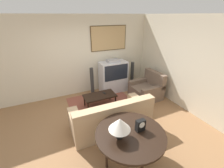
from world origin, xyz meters
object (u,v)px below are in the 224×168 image
(mantel_clock, at_px, (140,125))
(table_lamp, at_px, (120,124))
(couch, at_px, (111,118))
(console_table, at_px, (130,136))
(speaker_tower_left, at_px, (92,83))
(coffee_table, at_px, (100,96))
(tv, at_px, (113,77))
(armchair, at_px, (147,90))
(speaker_tower_right, at_px, (132,75))

(mantel_clock, bearing_deg, table_lamp, 179.85)
(couch, distance_m, console_table, 1.12)
(mantel_clock, relative_size, speaker_tower_left, 0.22)
(coffee_table, height_order, mantel_clock, mantel_clock)
(tv, relative_size, armchair, 1.32)
(coffee_table, height_order, console_table, console_table)
(coffee_table, distance_m, console_table, 2.16)
(coffee_table, xyz_separation_m, mantel_clock, (-0.01, -2.14, 0.50))
(coffee_table, distance_m, mantel_clock, 2.20)
(tv, distance_m, couch, 2.10)
(tv, distance_m, table_lamp, 3.21)
(table_lamp, distance_m, speaker_tower_right, 3.63)
(couch, distance_m, table_lamp, 1.33)
(speaker_tower_left, bearing_deg, console_table, -94.23)
(armchair, relative_size, mantel_clock, 4.06)
(couch, bearing_deg, table_lamp, 73.22)
(console_table, distance_m, speaker_tower_left, 2.92)
(armchair, relative_size, speaker_tower_left, 0.90)
(tv, relative_size, table_lamp, 3.07)
(coffee_table, xyz_separation_m, speaker_tower_left, (0.02, 0.78, 0.14))
(couch, bearing_deg, console_table, 85.24)
(tv, height_order, armchair, tv)
(coffee_table, bearing_deg, mantel_clock, -90.18)
(console_table, xyz_separation_m, table_lamp, (-0.23, -0.01, 0.35))
(console_table, distance_m, speaker_tower_right, 3.45)
(coffee_table, bearing_deg, console_table, -95.36)
(couch, height_order, table_lamp, table_lamp)
(coffee_table, relative_size, speaker_tower_left, 0.95)
(console_table, bearing_deg, table_lamp, -177.19)
(armchair, distance_m, coffee_table, 1.69)
(couch, height_order, coffee_table, couch)
(tv, xyz_separation_m, couch, (-0.94, -1.86, -0.28))
(mantel_clock, bearing_deg, speaker_tower_left, 89.57)
(console_table, relative_size, speaker_tower_right, 1.23)
(console_table, bearing_deg, speaker_tower_right, 57.41)
(table_lamp, xyz_separation_m, speaker_tower_left, (0.45, 2.92, -0.54))
(speaker_tower_right, bearing_deg, coffee_table, -154.77)
(mantel_clock, bearing_deg, couch, 94.93)
(couch, xyz_separation_m, console_table, (-0.10, -1.05, 0.37))
(mantel_clock, distance_m, speaker_tower_left, 2.94)
(mantel_clock, height_order, speaker_tower_left, speaker_tower_left)
(console_table, bearing_deg, coffee_table, 84.64)
(tv, xyz_separation_m, coffee_table, (-0.84, -0.78, -0.24))
(tv, xyz_separation_m, console_table, (-1.04, -2.91, 0.09))
(table_lamp, bearing_deg, speaker_tower_left, 81.24)
(tv, bearing_deg, speaker_tower_left, -179.86)
(console_table, height_order, speaker_tower_right, speaker_tower_right)
(armchair, relative_size, console_table, 0.73)
(mantel_clock, bearing_deg, coffee_table, 89.82)
(couch, relative_size, mantel_clock, 8.66)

